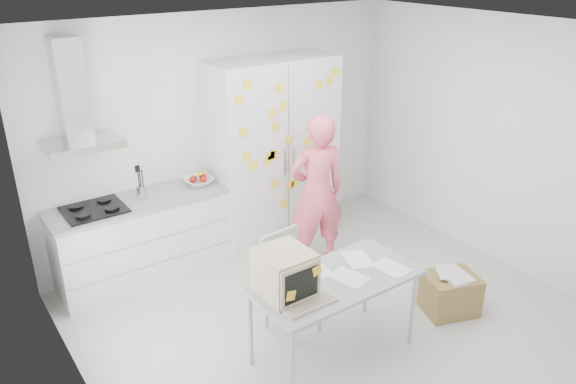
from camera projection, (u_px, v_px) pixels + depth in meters
floor at (330, 315)px, 5.50m from camera, size 4.50×4.00×0.02m
walls at (288, 164)px, 5.50m from camera, size 4.52×4.01×2.70m
ceiling at (340, 31)px, 4.42m from camera, size 4.50×4.00×0.02m
counter_run at (143, 238)px, 5.95m from camera, size 1.84×0.63×1.28m
range_hood at (74, 105)px, 5.22m from camera, size 0.70×0.48×1.01m
tall_cabinet at (272, 153)px, 6.55m from camera, size 1.50×0.68×2.20m
person at (317, 192)px, 6.08m from camera, size 0.72×0.57×1.73m
desk at (305, 278)px, 4.50m from camera, size 1.44×0.74×1.15m
chair at (288, 276)px, 5.12m from camera, size 0.48×0.48×0.96m
cardboard_box at (450, 293)px, 5.47m from camera, size 0.60×0.54×0.43m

